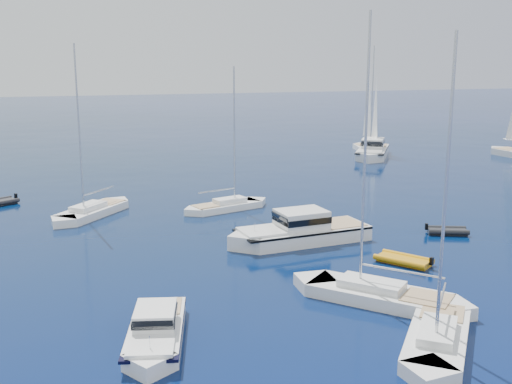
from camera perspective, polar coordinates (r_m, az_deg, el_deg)
ground at (r=27.99m, az=16.72°, el=-14.77°), size 400.00×400.00×0.00m
motor_cruiser_left at (r=28.84m, az=-9.22°, el=-13.54°), size 4.16×8.17×2.05m
motor_cruiser_centre at (r=43.03m, az=3.93°, el=-4.63°), size 11.25×4.44×2.88m
motor_cruiser_distant at (r=81.16m, az=10.67°, el=3.19°), size 9.31×11.65×3.04m
sailboat_fore at (r=29.39m, az=16.37°, el=-13.39°), size 7.91×9.01×14.05m
sailboat_mid_r at (r=33.48m, az=11.23°, el=-9.87°), size 9.04×9.51×15.32m
sailboat_mid_l at (r=51.83m, az=-14.90°, el=-2.10°), size 8.10×8.94×14.10m
sailboat_centre at (r=52.07m, az=-2.74°, el=-1.63°), size 8.64×4.50×12.30m
sailboat_sails_far at (r=85.68m, az=10.30°, el=3.67°), size 4.62×10.28×14.64m
tender_yellow at (r=39.65m, az=13.44°, el=-6.43°), size 3.66×4.04×0.95m
tender_grey_near at (r=46.98m, az=17.22°, el=-3.71°), size 3.44×2.73×0.95m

